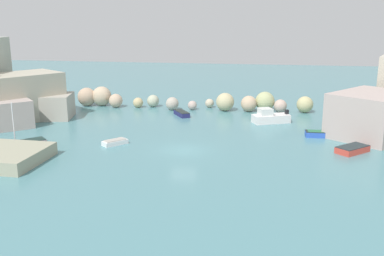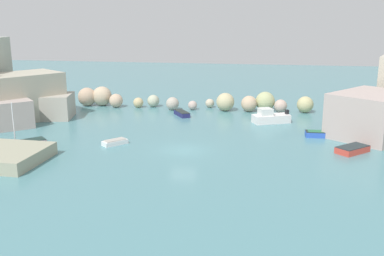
% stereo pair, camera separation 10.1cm
% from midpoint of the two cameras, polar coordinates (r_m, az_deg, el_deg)
% --- Properties ---
extents(cove_water, '(160.00, 160.00, 0.00)m').
position_cam_midpoint_polar(cove_water, '(41.71, -1.05, -2.90)').
color(cove_water, teal).
rests_on(cove_water, ground).
extents(rock_breakwater, '(32.38, 3.94, 2.71)m').
position_cam_midpoint_polar(rock_breakwater, '(60.40, -1.01, 3.56)').
color(rock_breakwater, tan).
rests_on(rock_breakwater, ground).
extents(stone_dock, '(6.60, 6.58, 1.13)m').
position_cam_midpoint_polar(stone_dock, '(41.46, -22.92, -3.34)').
color(stone_dock, '#9C9B81').
rests_on(stone_dock, ground).
extents(moored_boat_0, '(2.40, 2.55, 0.52)m').
position_cam_midpoint_polar(moored_boat_0, '(44.16, -9.85, -1.81)').
color(moored_boat_0, white).
rests_on(moored_boat_0, cove_water).
extents(moored_boat_1, '(3.14, 1.32, 0.63)m').
position_cam_midpoint_polar(moored_boat_1, '(48.18, 16.31, -0.73)').
color(moored_boat_1, blue).
rests_on(moored_boat_1, cove_water).
extents(moored_boat_2, '(4.69, 3.41, 1.78)m').
position_cam_midpoint_polar(moored_boat_2, '(53.24, 10.10, 1.37)').
color(moored_boat_2, white).
rests_on(moored_boat_2, cove_water).
extents(moored_boat_3, '(3.39, 3.35, 0.62)m').
position_cam_midpoint_polar(moored_boat_3, '(43.59, 20.05, -2.60)').
color(moored_boat_3, '#CB4134').
rests_on(moored_boat_3, cove_water).
extents(moored_boat_4, '(4.89, 4.98, 4.49)m').
position_cam_midpoint_polar(moored_boat_4, '(45.35, -21.73, -2.08)').
color(moored_boat_4, gray).
rests_on(moored_boat_4, cove_water).
extents(moored_boat_5, '(2.55, 3.17, 0.61)m').
position_cam_midpoint_polar(moored_boat_5, '(56.20, -1.27, 1.89)').
color(moored_boat_5, navy).
rests_on(moored_boat_5, cove_water).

